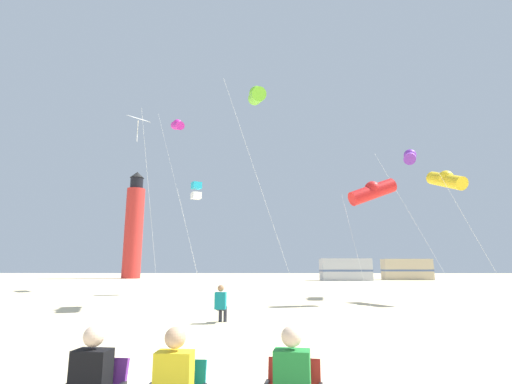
% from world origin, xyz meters
% --- Properties ---
extents(ground, '(200.00, 200.00, 0.00)m').
position_xyz_m(ground, '(0.00, 0.00, 0.00)').
color(ground, beige).
extents(kite_flyer_standing, '(0.37, 0.53, 1.16)m').
position_xyz_m(kite_flyer_standing, '(-0.99, 5.57, 0.61)').
color(kite_flyer_standing, '#147F84').
rests_on(kite_flyer_standing, ground).
extents(kite_diamond_white, '(1.92, 1.92, 9.19)m').
position_xyz_m(kite_diamond_white, '(-5.85, 10.76, 8.62)').
color(kite_diamond_white, silver).
rests_on(kite_diamond_white, ground).
extents(kite_tube_magenta, '(3.49, 3.86, 14.10)m').
position_xyz_m(kite_tube_magenta, '(-6.97, 22.85, 13.40)').
color(kite_tube_magenta, silver).
rests_on(kite_tube_magenta, ground).
extents(kite_box_cyan, '(1.91, 1.54, 7.39)m').
position_xyz_m(kite_box_cyan, '(-4.30, 18.16, 6.81)').
color(kite_box_cyan, silver).
rests_on(kite_box_cyan, ground).
extents(kite_tube_gold, '(3.18, 3.21, 6.89)m').
position_xyz_m(kite_tube_gold, '(9.85, 12.65, 6.18)').
color(kite_tube_gold, silver).
rests_on(kite_tube_gold, ground).
extents(kite_tube_scarlet, '(2.65, 2.12, 6.07)m').
position_xyz_m(kite_tube_scarlet, '(5.67, 11.50, 5.37)').
color(kite_tube_scarlet, silver).
rests_on(kite_tube_scarlet, ground).
extents(kite_tube_violet, '(3.51, 3.80, 9.20)m').
position_xyz_m(kite_tube_violet, '(9.51, 16.23, 8.50)').
color(kite_tube_violet, silver).
rests_on(kite_tube_violet, ground).
extents(kite_tube_lime, '(3.35, 3.17, 10.89)m').
position_xyz_m(kite_tube_lime, '(-0.00, 10.87, 10.18)').
color(kite_tube_lime, silver).
rests_on(kite_tube_lime, ground).
extents(lighthouse_distant, '(2.80, 2.80, 16.80)m').
position_xyz_m(lighthouse_distant, '(-20.36, 51.54, 7.84)').
color(lighthouse_distant, red).
rests_on(lighthouse_distant, ground).
extents(rv_van_silver, '(6.58, 2.76, 2.80)m').
position_xyz_m(rv_van_silver, '(10.67, 43.13, 1.39)').
color(rv_van_silver, '#B7BABF').
rests_on(rv_van_silver, ground).
extents(rv_van_tan, '(6.46, 2.40, 2.80)m').
position_xyz_m(rv_van_tan, '(19.59, 46.12, 1.39)').
color(rv_van_tan, '#C6B28C').
rests_on(rv_van_tan, ground).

